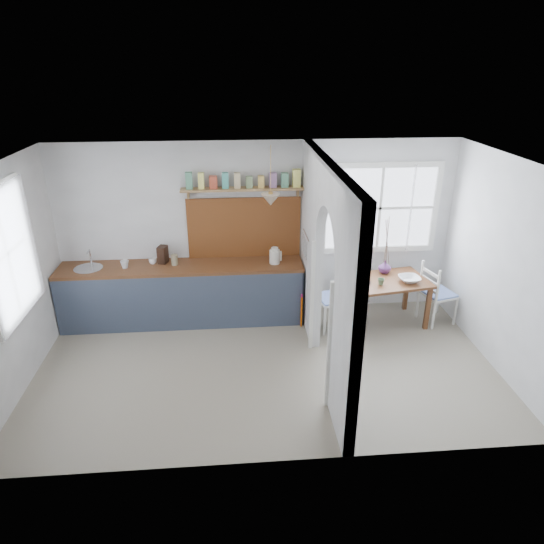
{
  "coord_description": "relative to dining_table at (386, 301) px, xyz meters",
  "views": [
    {
      "loc": [
        -0.36,
        -5.18,
        3.63
      ],
      "look_at": [
        0.12,
        0.59,
        1.06
      ],
      "focal_mm": 32.0,
      "sensor_mm": 36.0,
      "label": 1
    }
  ],
  "objects": [
    {
      "name": "mug_b",
      "position": [
        -3.38,
        0.41,
        0.59
      ],
      "size": [
        0.13,
        0.13,
        0.09
      ],
      "primitive_type": "imported",
      "rotation": [
        0.0,
        0.0,
        0.17
      ],
      "color": "white",
      "rests_on": "counter"
    },
    {
      "name": "chair_left",
      "position": [
        -0.8,
        -0.05,
        0.13
      ],
      "size": [
        0.52,
        0.52,
        0.96
      ],
      "primitive_type": null,
      "rotation": [
        0.0,
        0.0,
        -1.37
      ],
      "color": "silver",
      "rests_on": "floor"
    },
    {
      "name": "pendant_lamp",
      "position": [
        -1.69,
        0.16,
        1.53
      ],
      "size": [
        0.26,
        0.26,
        0.16
      ],
      "primitive_type": "cone",
      "color": "beige",
      "rests_on": "ceiling"
    },
    {
      "name": "plate",
      "position": [
        -0.37,
        -0.06,
        0.36
      ],
      "size": [
        0.23,
        0.23,
        0.02
      ],
      "primitive_type": "cylinder",
      "rotation": [
        0.0,
        0.0,
        -0.31
      ],
      "color": "black",
      "rests_on": "dining_table"
    },
    {
      "name": "vase",
      "position": [
        0.01,
        0.25,
        0.45
      ],
      "size": [
        0.22,
        0.22,
        0.19
      ],
      "primitive_type": "imported",
      "rotation": [
        0.0,
        0.0,
        -0.19
      ],
      "color": "#53295F",
      "rests_on": "dining_table"
    },
    {
      "name": "kitchen_window",
      "position": [
        -4.71,
        -0.99,
        1.3
      ],
      "size": [
        0.1,
        1.16,
        1.5
      ],
      "primitive_type": null,
      "color": "white",
      "rests_on": "walls"
    },
    {
      "name": "shelf",
      "position": [
        -2.04,
        0.5,
        1.66
      ],
      "size": [
        1.75,
        0.2,
        0.21
      ],
      "color": "#AB8347",
      "rests_on": "walls"
    },
    {
      "name": "counter",
      "position": [
        -2.97,
        0.34,
        0.11
      ],
      "size": [
        3.5,
        0.6,
        0.9
      ],
      "color": "brown",
      "rests_on": "floor"
    },
    {
      "name": "utensil_rail",
      "position": [
        -1.23,
        -0.09,
        1.1
      ],
      "size": [
        0.02,
        0.5,
        0.02
      ],
      "primitive_type": "cylinder",
      "rotation": [
        1.57,
        0.0,
        0.0
      ],
      "color": "silver",
      "rests_on": "partition"
    },
    {
      "name": "towel_orange",
      "position": [
        -1.26,
        -0.04,
        -0.1
      ],
      "size": [
        0.02,
        0.03,
        0.47
      ],
      "primitive_type": "cube",
      "color": "#D35403",
      "rests_on": "counter"
    },
    {
      "name": "partition",
      "position": [
        -1.14,
        -0.93,
        1.1
      ],
      "size": [
        0.12,
        3.2,
        2.6
      ],
      "color": "white",
      "rests_on": "floor"
    },
    {
      "name": "bowl",
      "position": [
        0.28,
        -0.08,
        0.39
      ],
      "size": [
        0.32,
        0.32,
        0.07
      ],
      "primitive_type": "imported",
      "rotation": [
        0.0,
        0.0,
        0.08
      ],
      "color": "silver",
      "rests_on": "dining_table"
    },
    {
      "name": "mug_a",
      "position": [
        -3.75,
        0.28,
        0.6
      ],
      "size": [
        0.14,
        0.14,
        0.11
      ],
      "primitive_type": "imported",
      "rotation": [
        0.0,
        0.0,
        -0.19
      ],
      "color": "silver",
      "rests_on": "counter"
    },
    {
      "name": "nook_window",
      "position": [
        -0.04,
        0.57,
        1.25
      ],
      "size": [
        1.76,
        0.1,
        1.3
      ],
      "primitive_type": null,
      "color": "white",
      "rests_on": "walls"
    },
    {
      "name": "kettle",
      "position": [
        -1.62,
        0.28,
        0.67
      ],
      "size": [
        0.21,
        0.17,
        0.24
      ],
      "primitive_type": null,
      "rotation": [
        0.0,
        0.0,
        0.06
      ],
      "color": "silver",
      "rests_on": "counter"
    },
    {
      "name": "knife_block",
      "position": [
        -3.23,
        0.44,
        0.67
      ],
      "size": [
        0.15,
        0.18,
        0.25
      ],
      "primitive_type": "cube",
      "rotation": [
        0.0,
        0.0,
        -0.28
      ],
      "color": "black",
      "rests_on": "counter"
    },
    {
      "name": "backsplash",
      "position": [
        -2.04,
        0.59,
        1.0
      ],
      "size": [
        1.65,
        0.03,
        0.9
      ],
      "primitive_type": "cube",
      "color": "brown",
      "rests_on": "walls"
    },
    {
      "name": "dining_table",
      "position": [
        0.0,
        0.0,
        0.0
      ],
      "size": [
        1.23,
        0.92,
        0.7
      ],
      "primitive_type": null,
      "rotation": [
        0.0,
        0.0,
        0.16
      ],
      "color": "brown",
      "rests_on": "floor"
    },
    {
      "name": "floor",
      "position": [
        -1.84,
        -0.99,
        -0.35
      ],
      "size": [
        5.8,
        3.2,
        0.01
      ],
      "primitive_type": "cube",
      "color": "gray",
      "rests_on": "ground"
    },
    {
      "name": "chair_right",
      "position": [
        0.78,
        -0.01,
        0.11
      ],
      "size": [
        0.52,
        0.52,
        0.93
      ],
      "primitive_type": null,
      "rotation": [
        0.0,
        0.0,
        1.84
      ],
      "color": "silver",
      "rests_on": "floor"
    },
    {
      "name": "towel_magenta",
      "position": [
        -1.26,
        -0.02,
        -0.08
      ],
      "size": [
        0.02,
        0.03,
        0.51
      ],
      "primitive_type": "cube",
      "color": "#BA196B",
      "rests_on": "counter"
    },
    {
      "name": "table_cup",
      "position": [
        -0.15,
        -0.15,
        0.4
      ],
      "size": [
        0.12,
        0.12,
        0.09
      ],
      "primitive_type": "imported",
      "rotation": [
        0.0,
        0.0,
        -0.34
      ],
      "color": "#53714F",
      "rests_on": "dining_table"
    },
    {
      "name": "walls",
      "position": [
        -1.84,
        -0.99,
        0.95
      ],
      "size": [
        5.81,
        3.21,
        2.6
      ],
      "color": "white",
      "rests_on": "floor"
    },
    {
      "name": "sink",
      "position": [
        -4.27,
        0.31,
        0.54
      ],
      "size": [
        0.4,
        0.4,
        0.02
      ],
      "primitive_type": "cylinder",
      "color": "silver",
      "rests_on": "counter"
    },
    {
      "name": "jar",
      "position": [
        -3.06,
        0.35,
        0.63
      ],
      "size": [
        0.1,
        0.1,
        0.15
      ],
      "primitive_type": "cylinder",
      "rotation": [
        0.0,
        0.0,
        0.01
      ],
      "color": "gray",
      "rests_on": "counter"
    },
    {
      "name": "ceiling",
      "position": [
        -1.84,
        -0.99,
        2.25
      ],
      "size": [
        5.8,
        3.2,
        0.01
      ],
      "primitive_type": "cube",
      "color": "white",
      "rests_on": "walls"
    }
  ]
}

